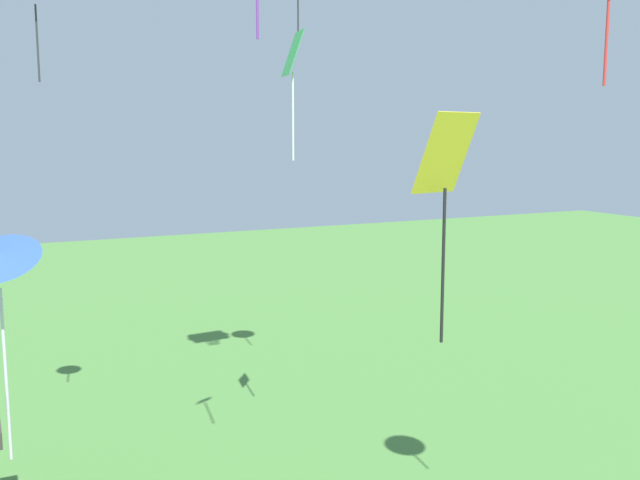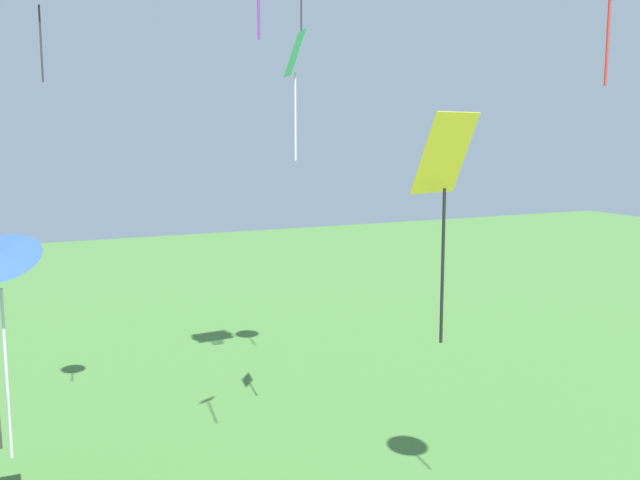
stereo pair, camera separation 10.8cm
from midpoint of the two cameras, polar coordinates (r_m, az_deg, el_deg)
kite_green_diamond at (r=18.14m, az=-2.37°, el=13.64°), size 0.53×0.89×3.18m
kite_yellow_diamond at (r=10.77m, az=9.71°, el=5.06°), size 1.02×0.70×3.48m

